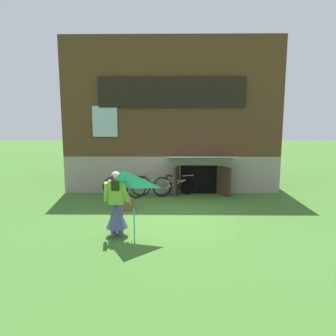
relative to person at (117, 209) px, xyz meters
name	(u,v)px	position (x,y,z in m)	size (l,w,h in m)	color
ground_plane	(171,218)	(1.29, 1.37, -0.66)	(60.00, 60.00, 0.00)	#3D6B28
log_house	(172,117)	(1.29, 6.70, 2.17)	(8.01, 5.77, 5.67)	gray
person	(117,209)	(0.00, 0.00, 0.00)	(0.61, 0.52, 1.58)	#474C75
kite	(124,190)	(0.28, -0.57, 0.61)	(1.08, 1.11, 1.58)	#2DB2CC
bicycle_silver	(175,186)	(1.42, 3.99, -0.29)	(1.63, 0.58, 0.77)	black
bicycle_green	(149,187)	(0.50, 3.78, -0.30)	(1.56, 0.58, 0.75)	black
bicycle_blue	(127,186)	(-0.31, 3.87, -0.28)	(1.71, 0.33, 0.79)	black
wooden_crate	(123,204)	(-0.19, 2.25, -0.50)	(0.52, 0.45, 0.32)	brown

